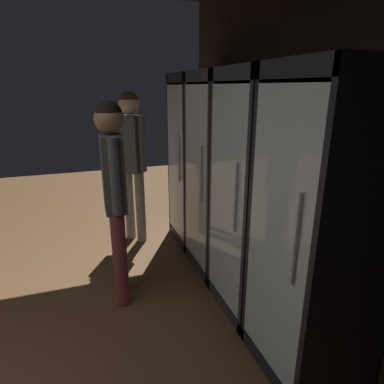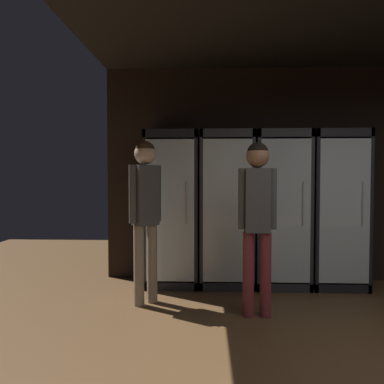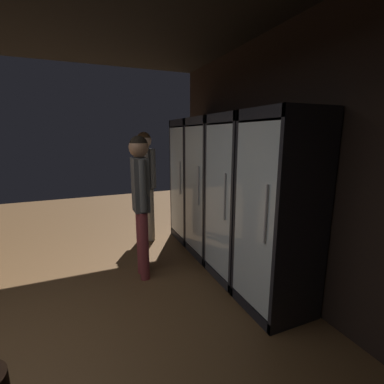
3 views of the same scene
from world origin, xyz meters
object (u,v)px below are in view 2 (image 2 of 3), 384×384
Objects in this scene: cooler_center at (280,210)px; cooler_far_left at (172,210)px; shopper_near at (257,209)px; cooler_left at (226,210)px; cooler_right at (335,211)px; shopper_far at (145,202)px.

cooler_far_left is at bearing -179.95° from cooler_center.
cooler_far_left reaches higher than shopper_near.
shopper_near is at bearing -77.42° from cooler_left.
cooler_right is at bearing 0.04° from cooler_far_left.
cooler_far_left is 2.04m from cooler_right.
cooler_right is (2.04, 0.00, -0.00)m from cooler_far_left.
shopper_near is (-1.11, -1.10, 0.11)m from cooler_right.
cooler_left is (0.68, 0.00, 0.00)m from cooler_far_left.
shopper_near is 0.97× the size of shopper_far.
cooler_center is at bearing 26.40° from shopper_far.
cooler_left reaches higher than shopper_far.
cooler_far_left and cooler_right have the same top height.
cooler_center is 1.77m from shopper_far.
shopper_far is at bearing 164.35° from shopper_near.
cooler_left is 1.20m from shopper_far.
cooler_center and cooler_right have the same top height.
cooler_right is at bearing 19.14° from shopper_far.
cooler_right is (0.68, 0.00, -0.01)m from cooler_center.
cooler_center is 1.19m from shopper_near.
cooler_far_left is 1.44m from shopper_near.
cooler_center is (0.68, -0.00, 0.00)m from cooler_left.
shopper_near is (0.93, -1.10, 0.11)m from cooler_far_left.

